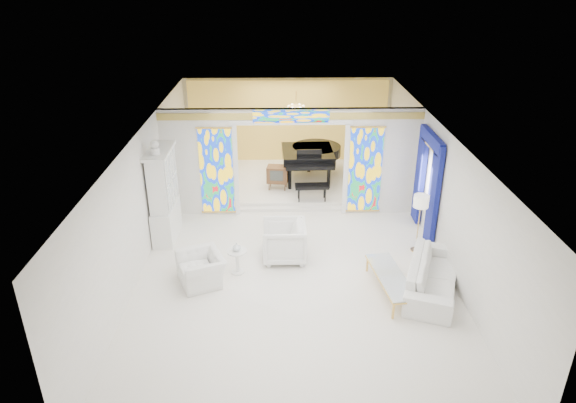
{
  "coord_description": "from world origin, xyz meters",
  "views": [
    {
      "loc": [
        -0.34,
        -11.16,
        6.4
      ],
      "look_at": [
        -0.12,
        0.2,
        1.15
      ],
      "focal_mm": 32.0,
      "sensor_mm": 36.0,
      "label": 1
    }
  ],
  "objects_px": {
    "china_cabinet": "(164,195)",
    "armchair_right": "(284,241)",
    "coffee_table": "(391,277)",
    "tv_console": "(278,174)",
    "grand_piano": "(312,154)",
    "sofa": "(433,275)",
    "armchair_left": "(201,269)"
  },
  "relations": [
    {
      "from": "armchair_left",
      "to": "coffee_table",
      "type": "relative_size",
      "value": 0.53
    },
    {
      "from": "china_cabinet",
      "to": "armchair_right",
      "type": "bearing_deg",
      "value": -21.03
    },
    {
      "from": "sofa",
      "to": "coffee_table",
      "type": "relative_size",
      "value": 1.27
    },
    {
      "from": "china_cabinet",
      "to": "armchair_left",
      "type": "bearing_deg",
      "value": -61.3
    },
    {
      "from": "armchair_right",
      "to": "coffee_table",
      "type": "distance_m",
      "value": 2.68
    },
    {
      "from": "armchair_left",
      "to": "tv_console",
      "type": "bearing_deg",
      "value": 137.21
    },
    {
      "from": "china_cabinet",
      "to": "sofa",
      "type": "distance_m",
      "value": 6.71
    },
    {
      "from": "china_cabinet",
      "to": "coffee_table",
      "type": "bearing_deg",
      "value": -26.39
    },
    {
      "from": "armchair_right",
      "to": "tv_console",
      "type": "height_order",
      "value": "armchair_right"
    },
    {
      "from": "coffee_table",
      "to": "china_cabinet",
      "type": "bearing_deg",
      "value": 153.61
    },
    {
      "from": "china_cabinet",
      "to": "sofa",
      "type": "relative_size",
      "value": 1.1
    },
    {
      "from": "grand_piano",
      "to": "tv_console",
      "type": "bearing_deg",
      "value": -143.15
    },
    {
      "from": "china_cabinet",
      "to": "coffee_table",
      "type": "height_order",
      "value": "china_cabinet"
    },
    {
      "from": "armchair_left",
      "to": "grand_piano",
      "type": "bearing_deg",
      "value": 130.49
    },
    {
      "from": "armchair_right",
      "to": "china_cabinet",
      "type": "bearing_deg",
      "value": -111.41
    },
    {
      "from": "sofa",
      "to": "grand_piano",
      "type": "height_order",
      "value": "grand_piano"
    },
    {
      "from": "armchair_right",
      "to": "sofa",
      "type": "distance_m",
      "value": 3.46
    },
    {
      "from": "china_cabinet",
      "to": "grand_piano",
      "type": "xyz_separation_m",
      "value": [
        3.93,
        3.53,
        -0.18
      ]
    },
    {
      "from": "armchair_left",
      "to": "china_cabinet",
      "type": "bearing_deg",
      "value": -174.68
    },
    {
      "from": "china_cabinet",
      "to": "armchair_left",
      "type": "xyz_separation_m",
      "value": [
        1.16,
        -2.11,
        -0.83
      ]
    },
    {
      "from": "armchair_right",
      "to": "tv_console",
      "type": "xyz_separation_m",
      "value": [
        -0.15,
        3.82,
        0.18
      ]
    },
    {
      "from": "china_cabinet",
      "to": "armchair_right",
      "type": "distance_m",
      "value": 3.28
    },
    {
      "from": "sofa",
      "to": "tv_console",
      "type": "xyz_separation_m",
      "value": [
        -3.32,
        5.18,
        0.29
      ]
    },
    {
      "from": "armchair_left",
      "to": "grand_piano",
      "type": "xyz_separation_m",
      "value": [
        2.77,
        5.65,
        0.65
      ]
    },
    {
      "from": "sofa",
      "to": "china_cabinet",
      "type": "bearing_deg",
      "value": 88.3
    },
    {
      "from": "armchair_left",
      "to": "tv_console",
      "type": "relative_size",
      "value": 1.44
    },
    {
      "from": "coffee_table",
      "to": "armchair_left",
      "type": "bearing_deg",
      "value": 173.19
    },
    {
      "from": "armchair_right",
      "to": "coffee_table",
      "type": "relative_size",
      "value": 0.53
    },
    {
      "from": "armchair_left",
      "to": "armchair_right",
      "type": "bearing_deg",
      "value": 94.32
    },
    {
      "from": "china_cabinet",
      "to": "sofa",
      "type": "bearing_deg",
      "value": -22.18
    },
    {
      "from": "armchair_left",
      "to": "sofa",
      "type": "distance_m",
      "value": 5.03
    },
    {
      "from": "coffee_table",
      "to": "sofa",
      "type": "bearing_deg",
      "value": 5.34
    }
  ]
}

